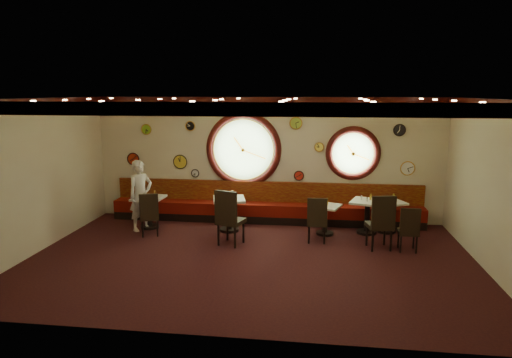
# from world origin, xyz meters

# --- Properties ---
(floor) EXTENTS (9.00, 6.00, 0.00)m
(floor) POSITION_xyz_m (0.00, 0.00, 0.00)
(floor) COLOR black
(floor) RESTS_ON ground
(ceiling) EXTENTS (9.00, 6.00, 0.02)m
(ceiling) POSITION_xyz_m (0.00, 0.00, 3.20)
(ceiling) COLOR #B79233
(ceiling) RESTS_ON wall_back
(wall_back) EXTENTS (9.00, 0.02, 3.20)m
(wall_back) POSITION_xyz_m (0.00, 3.00, 1.60)
(wall_back) COLOR beige
(wall_back) RESTS_ON floor
(wall_front) EXTENTS (9.00, 0.02, 3.20)m
(wall_front) POSITION_xyz_m (0.00, -3.00, 1.60)
(wall_front) COLOR beige
(wall_front) RESTS_ON floor
(wall_left) EXTENTS (0.02, 6.00, 3.20)m
(wall_left) POSITION_xyz_m (-4.50, 0.00, 1.60)
(wall_left) COLOR beige
(wall_left) RESTS_ON floor
(wall_right) EXTENTS (0.02, 6.00, 3.20)m
(wall_right) POSITION_xyz_m (4.50, 0.00, 1.60)
(wall_right) COLOR beige
(wall_right) RESTS_ON floor
(molding_back) EXTENTS (9.00, 0.10, 0.18)m
(molding_back) POSITION_xyz_m (0.00, 2.95, 3.11)
(molding_back) COLOR #3D0D0B
(molding_back) RESTS_ON wall_back
(molding_front) EXTENTS (9.00, 0.10, 0.18)m
(molding_front) POSITION_xyz_m (0.00, -2.95, 3.11)
(molding_front) COLOR #3D0D0B
(molding_front) RESTS_ON wall_back
(molding_left) EXTENTS (0.10, 6.00, 0.18)m
(molding_left) POSITION_xyz_m (-4.45, 0.00, 3.11)
(molding_left) COLOR #3D0D0B
(molding_left) RESTS_ON wall_back
(molding_right) EXTENTS (0.10, 6.00, 0.18)m
(molding_right) POSITION_xyz_m (4.45, 0.00, 3.11)
(molding_right) COLOR #3D0D0B
(molding_right) RESTS_ON wall_back
(banquette_base) EXTENTS (8.00, 0.55, 0.20)m
(banquette_base) POSITION_xyz_m (0.00, 2.72, 0.10)
(banquette_base) COLOR black
(banquette_base) RESTS_ON floor
(banquette_seat) EXTENTS (8.00, 0.55, 0.30)m
(banquette_seat) POSITION_xyz_m (0.00, 2.72, 0.35)
(banquette_seat) COLOR #5D0C08
(banquette_seat) RESTS_ON banquette_base
(banquette_back) EXTENTS (8.00, 0.10, 0.55)m
(banquette_back) POSITION_xyz_m (0.00, 2.94, 0.75)
(banquette_back) COLOR #5C0707
(banquette_back) RESTS_ON wall_back
(porthole_left_glass) EXTENTS (1.66, 0.02, 1.66)m
(porthole_left_glass) POSITION_xyz_m (-0.60, 3.00, 1.85)
(porthole_left_glass) COLOR #93C274
(porthole_left_glass) RESTS_ON wall_back
(porthole_left_frame) EXTENTS (1.98, 0.18, 1.98)m
(porthole_left_frame) POSITION_xyz_m (-0.60, 2.98, 1.85)
(porthole_left_frame) COLOR #3D0D0B
(porthole_left_frame) RESTS_ON wall_back
(porthole_left_ring) EXTENTS (1.61, 0.03, 1.61)m
(porthole_left_ring) POSITION_xyz_m (-0.60, 2.95, 1.85)
(porthole_left_ring) COLOR gold
(porthole_left_ring) RESTS_ON wall_back
(porthole_right_glass) EXTENTS (1.10, 0.02, 1.10)m
(porthole_right_glass) POSITION_xyz_m (2.20, 3.00, 1.80)
(porthole_right_glass) COLOR #93C274
(porthole_right_glass) RESTS_ON wall_back
(porthole_right_frame) EXTENTS (1.38, 0.18, 1.38)m
(porthole_right_frame) POSITION_xyz_m (2.20, 2.98, 1.80)
(porthole_right_frame) COLOR #3D0D0B
(porthole_right_frame) RESTS_ON wall_back
(porthole_right_ring) EXTENTS (1.09, 0.03, 1.09)m
(porthole_right_ring) POSITION_xyz_m (2.20, 2.95, 1.80)
(porthole_right_ring) COLOR gold
(porthole_right_ring) RESTS_ON wall_back
(wall_clock_0) EXTENTS (0.28, 0.03, 0.28)m
(wall_clock_0) POSITION_xyz_m (3.30, 2.96, 2.40)
(wall_clock_0) COLOR black
(wall_clock_0) RESTS_ON wall_back
(wall_clock_1) EXTENTS (0.22, 0.03, 0.22)m
(wall_clock_1) POSITION_xyz_m (1.35, 2.96, 1.95)
(wall_clock_1) COLOR #FFE754
(wall_clock_1) RESTS_ON wall_back
(wall_clock_2) EXTENTS (0.30, 0.03, 0.30)m
(wall_clock_2) POSITION_xyz_m (0.75, 2.96, 2.55)
(wall_clock_2) COLOR #9EC33C
(wall_clock_2) RESTS_ON wall_back
(wall_clock_3) EXTENTS (0.34, 0.03, 0.34)m
(wall_clock_3) POSITION_xyz_m (3.55, 2.96, 1.45)
(wall_clock_3) COLOR white
(wall_clock_3) RESTS_ON wall_back
(wall_clock_4) EXTENTS (0.26, 0.03, 0.26)m
(wall_clock_4) POSITION_xyz_m (-3.20, 2.96, 2.35)
(wall_clock_4) COLOR #7EBF26
(wall_clock_4) RESTS_ON wall_back
(wall_clock_5) EXTENTS (0.24, 0.03, 0.24)m
(wall_clock_5) POSITION_xyz_m (-2.00, 2.96, 2.45)
(wall_clock_5) COLOR black
(wall_clock_5) RESTS_ON wall_back
(wall_clock_6) EXTENTS (0.24, 0.03, 0.24)m
(wall_clock_6) POSITION_xyz_m (0.85, 2.96, 1.20)
(wall_clock_6) COLOR red
(wall_clock_6) RESTS_ON wall_back
(wall_clock_7) EXTENTS (0.32, 0.03, 0.32)m
(wall_clock_7) POSITION_xyz_m (-3.60, 2.96, 1.55)
(wall_clock_7) COLOR red
(wall_clock_7) RESTS_ON wall_back
(wall_clock_8) EXTENTS (0.36, 0.03, 0.36)m
(wall_clock_8) POSITION_xyz_m (-2.30, 2.96, 1.50)
(wall_clock_8) COLOR gold
(wall_clock_8) RESTS_ON wall_back
(wall_clock_9) EXTENTS (0.20, 0.03, 0.20)m
(wall_clock_9) POSITION_xyz_m (-1.90, 2.96, 1.20)
(wall_clock_9) COLOR white
(wall_clock_9) RESTS_ON wall_back
(table_a) EXTENTS (0.74, 0.74, 0.78)m
(table_a) POSITION_xyz_m (-2.79, 1.83, 0.49)
(table_a) COLOR black
(table_a) RESTS_ON floor
(table_b) EXTENTS (0.89, 0.89, 0.82)m
(table_b) POSITION_xyz_m (-0.78, 1.83, 0.52)
(table_b) COLOR black
(table_b) RESTS_ON floor
(table_c) EXTENTS (0.82, 0.82, 0.71)m
(table_c) POSITION_xyz_m (1.52, 1.85, 0.45)
(table_c) COLOR black
(table_c) RESTS_ON floor
(table_d) EXTENTS (0.92, 0.92, 0.80)m
(table_d) POSITION_xyz_m (2.51, 2.06, 0.51)
(table_d) COLOR black
(table_d) RESTS_ON floor
(table_e) EXTENTS (0.92, 0.92, 0.77)m
(table_e) POSITION_xyz_m (3.00, 2.22, 0.49)
(table_e) COLOR black
(table_e) RESTS_ON floor
(chair_a) EXTENTS (0.55, 0.55, 0.64)m
(chair_a) POSITION_xyz_m (-2.55, 1.20, 0.59)
(chair_a) COLOR black
(chair_a) RESTS_ON floor
(chair_b) EXTENTS (0.66, 0.66, 0.77)m
(chair_b) POSITION_xyz_m (-0.59, 0.77, 0.71)
(chair_b) COLOR black
(chair_b) RESTS_ON floor
(chair_c) EXTENTS (0.44, 0.44, 0.65)m
(chair_c) POSITION_xyz_m (1.33, 1.21, 0.60)
(chair_c) COLOR black
(chair_c) RESTS_ON floor
(chair_d) EXTENTS (0.59, 0.59, 0.75)m
(chair_d) POSITION_xyz_m (2.67, 0.90, 0.69)
(chair_d) COLOR black
(chair_d) RESTS_ON floor
(chair_e) EXTENTS (0.41, 0.41, 0.60)m
(chair_e) POSITION_xyz_m (3.24, 0.85, 0.55)
(chair_e) COLOR black
(chair_e) RESTS_ON floor
(condiment_a_salt) EXTENTS (0.04, 0.04, 0.11)m
(condiment_a_salt) POSITION_xyz_m (-2.93, 1.86, 0.84)
(condiment_a_salt) COLOR silver
(condiment_a_salt) RESTS_ON table_a
(condiment_b_salt) EXTENTS (0.03, 0.03, 0.10)m
(condiment_b_salt) POSITION_xyz_m (-0.89, 1.93, 0.86)
(condiment_b_salt) COLOR silver
(condiment_b_salt) RESTS_ON table_b
(condiment_c_salt) EXTENTS (0.03, 0.03, 0.10)m
(condiment_c_salt) POSITION_xyz_m (1.41, 1.85, 0.76)
(condiment_c_salt) COLOR silver
(condiment_c_salt) RESTS_ON table_c
(condiment_d_salt) EXTENTS (0.04, 0.04, 0.11)m
(condiment_d_salt) POSITION_xyz_m (2.37, 2.12, 0.86)
(condiment_d_salt) COLOR silver
(condiment_d_salt) RESTS_ON table_d
(condiment_a_pepper) EXTENTS (0.03, 0.03, 0.09)m
(condiment_a_pepper) POSITION_xyz_m (-2.78, 1.76, 0.83)
(condiment_a_pepper) COLOR silver
(condiment_a_pepper) RESTS_ON table_a
(condiment_b_pepper) EXTENTS (0.03, 0.03, 0.10)m
(condiment_b_pepper) POSITION_xyz_m (-0.78, 1.79, 0.86)
(condiment_b_pepper) COLOR silver
(condiment_b_pepper) RESTS_ON table_b
(condiment_c_pepper) EXTENTS (0.04, 0.04, 0.10)m
(condiment_c_pepper) POSITION_xyz_m (1.51, 1.85, 0.76)
(condiment_c_pepper) COLOR silver
(condiment_c_pepper) RESTS_ON table_c
(condiment_d_pepper) EXTENTS (0.04, 0.04, 0.10)m
(condiment_d_pepper) POSITION_xyz_m (2.49, 1.97, 0.85)
(condiment_d_pepper) COLOR silver
(condiment_d_pepper) RESTS_ON table_d
(condiment_a_bottle) EXTENTS (0.05, 0.05, 0.15)m
(condiment_a_bottle) POSITION_xyz_m (-2.65, 1.92, 0.86)
(condiment_a_bottle) COLOR orange
(condiment_a_bottle) RESTS_ON table_a
(condiment_b_bottle) EXTENTS (0.05, 0.05, 0.17)m
(condiment_b_bottle) POSITION_xyz_m (-0.71, 1.92, 0.90)
(condiment_b_bottle) COLOR #C47B2E
(condiment_b_bottle) RESTS_ON table_b
(condiment_c_bottle) EXTENTS (0.05, 0.05, 0.16)m
(condiment_c_bottle) POSITION_xyz_m (1.56, 1.90, 0.79)
(condiment_c_bottle) COLOR gold
(condiment_c_bottle) RESTS_ON table_c
(condiment_d_bottle) EXTENTS (0.05, 0.05, 0.15)m
(condiment_d_bottle) POSITION_xyz_m (2.58, 2.14, 0.88)
(condiment_d_bottle) COLOR gold
(condiment_d_bottle) RESTS_ON table_d
(condiment_e_salt) EXTENTS (0.03, 0.03, 0.10)m
(condiment_e_salt) POSITION_xyz_m (2.90, 2.25, 0.82)
(condiment_e_salt) COLOR silver
(condiment_e_salt) RESTS_ON table_e
(condiment_e_pepper) EXTENTS (0.04, 0.04, 0.10)m
(condiment_e_pepper) POSITION_xyz_m (3.06, 2.24, 0.82)
(condiment_e_pepper) COLOR silver
(condiment_e_pepper) RESTS_ON table_e
(condiment_e_bottle) EXTENTS (0.05, 0.05, 0.16)m
(condiment_e_bottle) POSITION_xyz_m (3.14, 2.32, 0.85)
(condiment_e_bottle) COLOR gold
(condiment_e_bottle) RESTS_ON table_e
(waiter) EXTENTS (0.71, 0.75, 1.72)m
(waiter) POSITION_xyz_m (-2.91, 1.65, 0.86)
(waiter) COLOR white
(waiter) RESTS_ON floor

